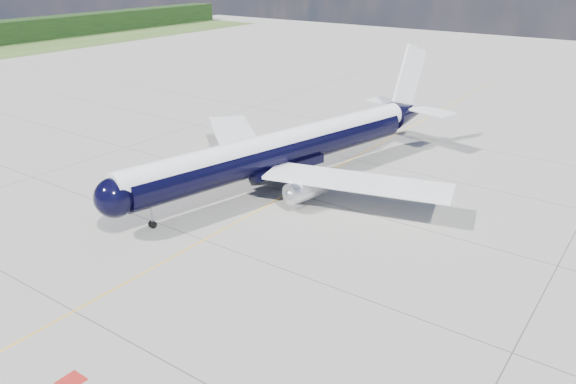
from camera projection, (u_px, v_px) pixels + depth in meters
ground at (313, 180)px, 71.09m from camera, size 320.00×320.00×0.00m
taxiway_centerline at (290, 193)px, 67.33m from camera, size 0.16×160.00×0.01m
red_marking at (71, 381)px, 37.37m from camera, size 1.60×1.60×0.01m
main_airliner at (289, 148)px, 68.37m from camera, size 41.58×51.40×15.03m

